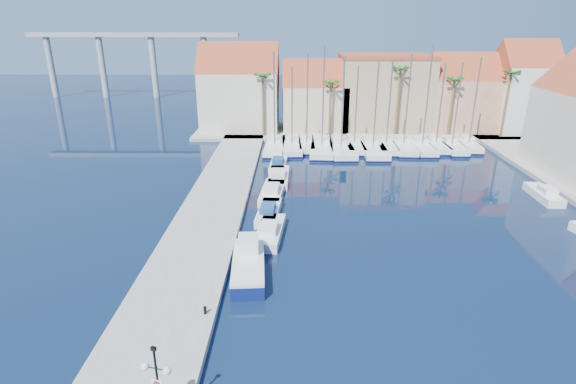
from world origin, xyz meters
name	(u,v)px	position (x,y,z in m)	size (l,w,h in m)	color
ground	(314,296)	(0.00, 0.00, 0.00)	(260.00, 260.00, 0.00)	black
quay_west	(212,210)	(-9.00, 13.50, 0.25)	(6.00, 77.00, 0.50)	gray
shore_north	(363,129)	(10.00, 48.00, 0.25)	(54.00, 16.00, 0.50)	gray
lamp_post	(157,374)	(-7.00, -10.49, 3.16)	(1.35, 0.60, 4.05)	black
bollard	(205,310)	(-6.60, -2.73, 0.74)	(0.19, 0.19, 0.48)	black
fishing_boat	(248,264)	(-4.54, 2.75, 0.77)	(2.68, 6.75, 2.31)	#0E1953
motorboat_west_0	(270,232)	(-3.32, 8.50, 0.51)	(2.49, 6.24, 1.40)	white
motorboat_west_1	(269,212)	(-3.65, 12.57, 0.51)	(2.28, 5.77, 1.40)	white
motorboat_west_2	(272,192)	(-3.56, 17.77, 0.51)	(2.59, 6.76, 1.40)	white
motorboat_west_3	(279,177)	(-3.06, 22.53, 0.51)	(2.25, 6.72, 1.40)	white
motorboat_west_4	(278,164)	(-3.26, 27.49, 0.51)	(2.18, 5.81, 1.40)	white
motorboat_east_1	(544,194)	(24.00, 17.59, 0.51)	(1.88, 5.51, 1.40)	white
sailboat_0	(275,146)	(-4.00, 35.65, 0.60)	(2.96, 10.00, 13.22)	white
sailboat_1	(292,145)	(-1.67, 36.09, 0.57)	(2.96, 9.92, 11.22)	white
sailboat_2	(307,144)	(0.41, 36.62, 0.63)	(2.22, 8.26, 12.95)	white
sailboat_3	(322,146)	(2.52, 35.52, 0.58)	(3.79, 11.73, 13.82)	white
sailboat_4	(340,147)	(5.07, 35.33, 0.56)	(3.53, 12.01, 12.80)	white
sailboat_5	(354,144)	(7.07, 36.60, 0.58)	(2.61, 9.32, 11.41)	white
sailboat_6	(372,147)	(9.50, 35.45, 0.56)	(3.41, 12.10, 12.20)	white
sailboat_7	(386,145)	(11.55, 36.46, 0.59)	(2.88, 9.49, 12.26)	white
sailboat_8	(403,145)	(13.91, 36.25, 0.59)	(3.14, 10.08, 12.85)	white
sailboat_9	(421,146)	(16.39, 35.86, 0.62)	(2.58, 9.33, 14.23)	white
sailboat_10	(435,144)	(18.57, 36.89, 0.59)	(2.53, 8.97, 11.75)	white
sailboat_11	(451,145)	(20.62, 36.27, 0.59)	(2.53, 9.08, 11.86)	white
sailboat_12	(468,144)	(23.28, 37.07, 0.62)	(2.83, 8.36, 12.45)	white
building_0	(240,91)	(-10.00, 47.00, 6.52)	(12.30, 9.00, 13.50)	beige
building_1	(315,99)	(2.00, 47.00, 5.30)	(10.30, 8.00, 11.00)	#C3B28A
building_2	(384,92)	(13.00, 48.00, 6.26)	(14.20, 10.20, 11.50)	tan
building_3	(461,96)	(25.00, 47.00, 5.86)	(10.30, 8.00, 12.00)	tan
building_4	(522,89)	(34.00, 46.00, 6.97)	(8.30, 8.00, 14.00)	silver
palm_0	(263,78)	(-6.00, 42.00, 9.08)	(2.60, 2.60, 10.15)	brown
palm_1	(331,85)	(4.00, 42.00, 8.14)	(2.60, 2.60, 9.15)	brown
palm_2	(400,72)	(14.00, 42.00, 10.02)	(2.60, 2.60, 11.15)	brown
palm_3	(455,82)	(22.00, 42.00, 8.61)	(2.60, 2.60, 9.65)	brown
palm_4	(511,75)	(30.00, 42.00, 9.55)	(2.60, 2.60, 10.65)	brown
viaduct	(130,52)	(-39.07, 82.00, 10.25)	(48.00, 2.20, 14.45)	#9E9E99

